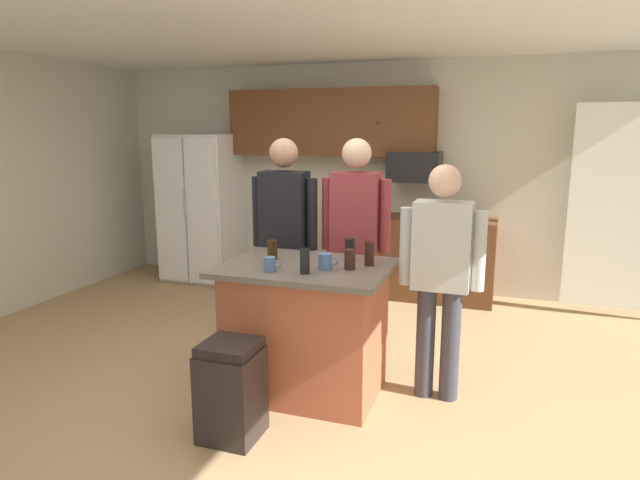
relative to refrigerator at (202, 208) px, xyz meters
The scene contains 20 objects.
floor 3.24m from the refrigerator, 49.98° to the right, with size 7.04×7.04×0.00m, color tan.
ceiling 3.55m from the refrigerator, 49.98° to the right, with size 7.04×7.04×0.00m, color white.
back_wall 2.08m from the refrigerator, 11.81° to the left, with size 6.40×0.10×2.60m, color beige.
french_door_window_panel 4.60m from the refrigerator, ahead, with size 0.90×0.06×2.00m, color white.
cabinet_run_upper 1.91m from the refrigerator, ahead, with size 2.40×0.38×0.75m.
cabinet_run_lower 2.64m from the refrigerator, ahead, with size 1.80×0.63×0.90m.
refrigerator is the anchor object (origin of this frame).
microwave_over_range 2.66m from the refrigerator, ahead, with size 0.56×0.40×0.32m, color black.
kitchen_island 3.40m from the refrigerator, 47.07° to the right, with size 1.16×0.87×0.93m.
person_guest_left 3.90m from the refrigerator, 35.24° to the right, with size 0.57×0.22×1.63m.
person_guest_by_door 2.57m from the refrigerator, 43.85° to the right, with size 0.57×0.23×1.78m.
person_host_foreground 2.97m from the refrigerator, 34.79° to the right, with size 0.57×0.23×1.78m.
glass_pilsner 3.37m from the refrigerator, 41.07° to the right, with size 0.07×0.07×0.15m.
mug_ceramic_white 3.45m from the refrigerator, 51.74° to the right, with size 0.12×0.08×0.10m.
mug_blue_stoneware 3.54m from the refrigerator, 45.90° to the right, with size 0.13×0.09×0.11m.
tumbler_amber 3.58m from the refrigerator, 40.75° to the right, with size 0.07×0.07×0.17m.
glass_short_whisky 3.61m from the refrigerator, 43.53° to the right, with size 0.07×0.07×0.13m.
glass_dark_ale 3.58m from the refrigerator, 48.54° to the right, with size 0.06×0.06×0.17m.
glass_stout_tall 3.16m from the refrigerator, 50.07° to the right, with size 0.07×0.07×0.15m.
trash_bin 3.85m from the refrigerator, 56.85° to the right, with size 0.34×0.34×0.61m.
Camera 1 is at (1.59, -3.53, 1.85)m, focal length 30.84 mm.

